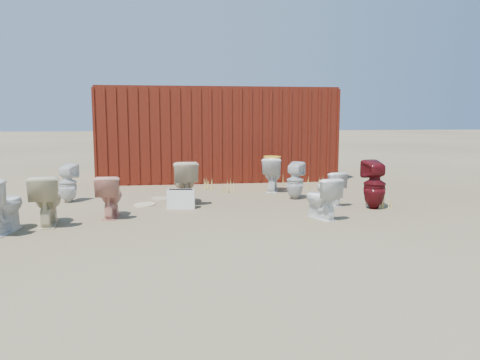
{
  "coord_description": "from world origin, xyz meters",
  "views": [
    {
      "loc": [
        -1.15,
        -7.48,
        1.65
      ],
      "look_at": [
        0.0,
        0.6,
        0.55
      ],
      "focal_mm": 35.0,
      "sensor_mm": 36.0,
      "label": 1
    }
  ],
  "objects": [
    {
      "name": "ground",
      "position": [
        0.0,
        0.0,
        0.0
      ],
      "size": [
        100.0,
        100.0,
        0.0
      ],
      "primitive_type": "plane",
      "color": "brown",
      "rests_on": "ground"
    },
    {
      "name": "toilet_front_pink",
      "position": [
        -2.2,
        0.35,
        0.35
      ],
      "size": [
        0.41,
        0.7,
        0.71
      ],
      "primitive_type": "imported",
      "rotation": [
        0.0,
        0.0,
        3.12
      ],
      "color": "tan",
      "rests_on": "ground"
    },
    {
      "name": "weed_clump_b",
      "position": [
        0.04,
        2.69,
        0.13
      ],
      "size": [
        0.32,
        0.32,
        0.26
      ],
      "primitive_type": "cone",
      "color": "#B3A647",
      "rests_on": "ground"
    },
    {
      "name": "shipping_container",
      "position": [
        0.0,
        5.2,
        1.2
      ],
      "size": [
        6.0,
        2.4,
        2.4
      ],
      "primitive_type": "cube",
      "color": "#4F120D",
      "rests_on": "ground"
    },
    {
      "name": "loose_tank",
      "position": [
        -1.03,
        0.96,
        0.17
      ],
      "size": [
        0.52,
        0.25,
        0.35
      ],
      "primitive_type": "cube",
      "rotation": [
        0.0,
        0.0,
        -0.11
      ],
      "color": "white",
      "rests_on": "ground"
    },
    {
      "name": "weed_clump_a",
      "position": [
        -2.49,
        2.78,
        0.15
      ],
      "size": [
        0.36,
        0.36,
        0.29
      ],
      "primitive_type": "cone",
      "color": "#B3A647",
      "rests_on": "ground"
    },
    {
      "name": "toilet_back_yellowlid",
      "position": [
        1.03,
        2.71,
        0.38
      ],
      "size": [
        0.6,
        0.83,
        0.76
      ],
      "primitive_type": "imported",
      "rotation": [
        0.0,
        0.0,
        2.88
      ],
      "color": "white",
      "rests_on": "ground"
    },
    {
      "name": "toilet_back_beige_left",
      "position": [
        -3.09,
        -0.09,
        0.39
      ],
      "size": [
        0.52,
        0.81,
        0.78
      ],
      "primitive_type": "imported",
      "rotation": [
        0.0,
        0.0,
        3.25
      ],
      "color": "beige",
      "rests_on": "ground"
    },
    {
      "name": "toilet_front_a",
      "position": [
        -3.6,
        -0.51,
        0.41
      ],
      "size": [
        0.59,
        0.87,
        0.82
      ],
      "primitive_type": "imported",
      "rotation": [
        0.0,
        0.0,
        2.97
      ],
      "color": "white",
      "rests_on": "ground"
    },
    {
      "name": "toilet_front_maroon",
      "position": [
        2.43,
        0.45,
        0.44
      ],
      "size": [
        0.44,
        0.45,
        0.88
      ],
      "primitive_type": "imported",
      "rotation": [
        0.0,
        0.0,
        3.26
      ],
      "color": "#580F14",
      "rests_on": "ground"
    },
    {
      "name": "toilet_front_c",
      "position": [
        1.22,
        -0.23,
        0.34
      ],
      "size": [
        0.58,
        0.76,
        0.68
      ],
      "primitive_type": "imported",
      "rotation": [
        0.0,
        0.0,
        3.47
      ],
      "color": "white",
      "rests_on": "ground"
    },
    {
      "name": "toilet_front_e",
      "position": [
        1.74,
        0.89,
        0.32
      ],
      "size": [
        0.54,
        0.71,
        0.64
      ],
      "primitive_type": "imported",
      "rotation": [
        0.0,
        0.0,
        3.46
      ],
      "color": "white",
      "rests_on": "ground"
    },
    {
      "name": "yellow_lid",
      "position": [
        1.03,
        2.71,
        0.77
      ],
      "size": [
        0.38,
        0.48,
        0.02
      ],
      "primitive_type": "ellipsoid",
      "color": "yellow",
      "rests_on": "toilet_back_yellowlid"
    },
    {
      "name": "loose_lid_near",
      "position": [
        -1.71,
        1.36,
        0.01
      ],
      "size": [
        0.54,
        0.6,
        0.02
      ],
      "primitive_type": "ellipsoid",
      "rotation": [
        0.0,
        0.0,
        -0.39
      ],
      "color": "beige",
      "rests_on": "ground"
    },
    {
      "name": "toilet_back_a",
      "position": [
        -3.2,
        1.9,
        0.37
      ],
      "size": [
        0.43,
        0.43,
        0.75
      ],
      "primitive_type": "imported",
      "rotation": [
        0.0,
        0.0,
        2.81
      ],
      "color": "silver",
      "rests_on": "ground"
    },
    {
      "name": "weed_clump_c",
      "position": [
        2.06,
        2.8,
        0.16
      ],
      "size": [
        0.36,
        0.36,
        0.31
      ],
      "primitive_type": "cone",
      "color": "#B3A647",
      "rests_on": "ground"
    },
    {
      "name": "toilet_back_e",
      "position": [
        1.27,
        1.63,
        0.38
      ],
      "size": [
        0.48,
        0.48,
        0.75
      ],
      "primitive_type": "imported",
      "rotation": [
        0.0,
        0.0,
        2.5
      ],
      "color": "silver",
      "rests_on": "ground"
    },
    {
      "name": "weed_clump_d",
      "position": [
        -0.41,
        3.24,
        0.12
      ],
      "size": [
        0.3,
        0.3,
        0.25
      ],
      "primitive_type": "cone",
      "color": "#B3A647",
      "rests_on": "ground"
    },
    {
      "name": "loose_lid_far",
      "position": [
        -1.43,
        1.99,
        0.01
      ],
      "size": [
        0.48,
        0.55,
        0.02
      ],
      "primitive_type": "ellipsoid",
      "rotation": [
        0.0,
        0.0,
        0.31
      ],
      "color": "tan",
      "rests_on": "ground"
    },
    {
      "name": "weed_clump_e",
      "position": [
        1.32,
        3.5,
        0.16
      ],
      "size": [
        0.34,
        0.34,
        0.32
      ],
      "primitive_type": "cone",
      "color": "#B3A647",
      "rests_on": "ground"
    },
    {
      "name": "toilet_back_beige_right",
      "position": [
        -0.95,
        1.45,
        0.41
      ],
      "size": [
        0.52,
        0.84,
        0.83
      ],
      "primitive_type": "imported",
      "rotation": [
        0.0,
        0.0,
        3.21
      ],
      "color": "beige",
      "rests_on": "ground"
    },
    {
      "name": "weed_clump_f",
      "position": [
        2.66,
        0.48,
        0.13
      ],
      "size": [
        0.28,
        0.28,
        0.25
      ],
      "primitive_type": "cone",
      "color": "#B3A647",
      "rests_on": "ground"
    }
  ]
}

